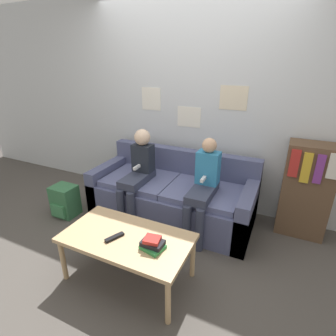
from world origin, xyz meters
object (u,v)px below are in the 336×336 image
Objects in this scene: tv_remote at (115,237)px; backpack at (65,201)px; person_right at (203,185)px; person_left at (138,170)px; couch at (173,196)px; bookshelf at (306,190)px; coffee_table at (127,241)px.

backpack is (-1.22, 0.60, -0.26)m from tv_remote.
person_left is at bearing 179.49° from person_right.
person_right is at bearing 12.29° from backpack.
couch is 0.54m from person_left.
bookshelf is 2.67× the size of backpack.
tv_remote is (-0.08, -0.07, 0.06)m from coffee_table.
backpack is at bearing -156.71° from person_left.
backpack is at bearing 157.37° from coffee_table.
person_right reaches higher than couch.
person_left is 6.33× the size of tv_remote.
couch reaches higher than backpack.
tv_remote is 1.38m from backpack.
coffee_table is at bearing -134.21° from bookshelf.
person_left reaches higher than tv_remote.
coffee_table is 1.01× the size of person_left.
backpack is (-1.29, 0.54, -0.21)m from coffee_table.
couch is at bearing 93.54° from coffee_table.
person_right is at bearing -24.05° from couch.
person_left reaches higher than bookshelf.
backpack is (-2.66, -0.87, -0.33)m from bookshelf.
couch is 0.58m from person_right.
coffee_table is 1.02× the size of person_right.
tv_remote reaches higher than backpack.
couch is 1.77× the size of coffee_table.
person_right is at bearing 67.45° from coffee_table.
backpack is (-0.86, -0.37, -0.43)m from person_left.
tv_remote is at bearing -90.39° from couch.
coffee_table is (0.07, -1.10, 0.13)m from couch.
coffee_table is 2.81× the size of backpack.
coffee_table is 1.42m from backpack.
person_right is 2.77× the size of backpack.
person_left is at bearing -152.37° from couch.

